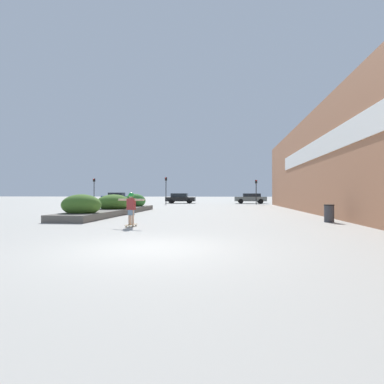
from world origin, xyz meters
The scene contains 13 objects.
ground_plane centered at (0.00, 0.00, 0.00)m, with size 300.00×300.00×0.00m, color #A3A099.
building_wall_right centered at (8.26, 13.22, 3.62)m, with size 0.67×39.18×7.23m.
planter_box centered at (-5.78, 12.32, 0.54)m, with size 2.31×13.35×1.41m.
skateboard centered at (-2.05, 4.89, 0.07)m, with size 0.38×0.74×0.09m.
skateboarder centered at (-2.05, 4.89, 0.92)m, with size 1.26×0.42×1.37m.
trash_bin centered at (7.03, 7.95, 0.44)m, with size 0.49×0.49×0.88m.
car_leftmost centered at (-15.73, 38.89, 0.86)m, with size 4.20×1.96×1.62m.
car_center_left centered at (5.50, 37.06, 0.80)m, with size 4.57×2.06×1.47m.
car_center_right centered at (-4.96, 37.13, 0.78)m, with size 4.39×1.98×1.49m.
car_rightmost centered at (16.62, 40.92, 0.77)m, with size 4.58×1.88×1.44m.
traffic_light_left centered at (-6.37, 33.31, 2.51)m, with size 0.28×0.30×3.72m.
traffic_light_right centered at (5.90, 32.89, 2.24)m, with size 0.28×0.30×3.26m.
traffic_light_far_left centered at (-16.98, 33.63, 2.46)m, with size 0.28×0.30×3.62m.
Camera 1 is at (2.00, -7.50, 1.40)m, focal length 28.00 mm.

